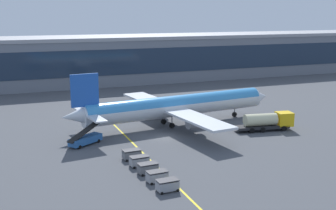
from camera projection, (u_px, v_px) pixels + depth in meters
ground_plane at (164, 138)px, 75.13m from camera, size 700.00×700.00×0.00m
apron_lead_in_line at (128, 138)px, 74.80m from camera, size 1.53×80.00×0.01m
terminal_building at (116, 59)px, 134.55m from camera, size 212.63×20.81×14.16m
main_airliner at (177, 106)px, 83.09m from camera, size 44.59×35.63×11.11m
fuel_tanker at (268, 121)px, 79.56m from camera, size 11.06×4.25×3.25m
belt_loader at (85, 139)px, 71.07m from camera, size 6.53×4.84×3.49m
baggage_cart_0 at (167, 185)px, 52.66m from camera, size 2.72×1.73×1.48m
baggage_cart_1 at (157, 176)px, 55.51m from camera, size 2.72×1.73×1.48m
baggage_cart_2 at (148, 168)px, 58.36m from camera, size 2.72×1.73×1.48m
baggage_cart_3 at (139, 161)px, 61.21m from camera, size 2.72×1.73×1.48m
baggage_cart_4 at (132, 154)px, 64.06m from camera, size 2.72×1.73×1.48m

